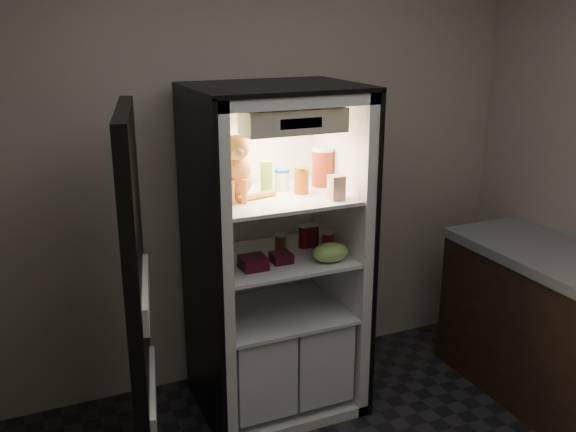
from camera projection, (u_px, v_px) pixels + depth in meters
name	position (u px, v px, depth m)	size (l,w,h in m)	color
room_shell	(427.00, 195.00, 2.20)	(3.60, 3.60, 3.60)	white
refrigerator	(274.00, 277.00, 3.65)	(0.90, 0.72, 1.88)	white
fridge_door	(139.00, 316.00, 2.90)	(0.24, 0.86, 1.85)	black
tabby_cat	(235.00, 171.00, 3.35)	(0.33, 0.38, 0.39)	orange
parmesan_shaker	(266.00, 177.00, 3.48)	(0.07, 0.07, 0.18)	#217B29
mayo_tub	(282.00, 179.00, 3.54)	(0.08, 0.08, 0.12)	white
salsa_jar	(301.00, 180.00, 3.46)	(0.08, 0.08, 0.14)	maroon
pepper_jar	(323.00, 167.00, 3.61)	(0.13, 0.13, 0.22)	#A33015
cream_carton	(336.00, 187.00, 3.35)	(0.07, 0.07, 0.13)	white
soda_can_a	(304.00, 236.00, 3.67)	(0.07, 0.07, 0.13)	black
soda_can_b	(313.00, 235.00, 3.68)	(0.07, 0.07, 0.13)	black
soda_can_c	(328.00, 243.00, 3.57)	(0.07, 0.07, 0.13)	black
condiment_jar	(280.00, 242.00, 3.65)	(0.06, 0.06, 0.09)	brown
grape_bag	(330.00, 252.00, 3.46)	(0.20, 0.15, 0.10)	#A0CE60
berry_box_left	(253.00, 263.00, 3.36)	(0.13, 0.13, 0.07)	#530D1E
berry_box_right	(281.00, 258.00, 3.45)	(0.11, 0.11, 0.05)	#530D1E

